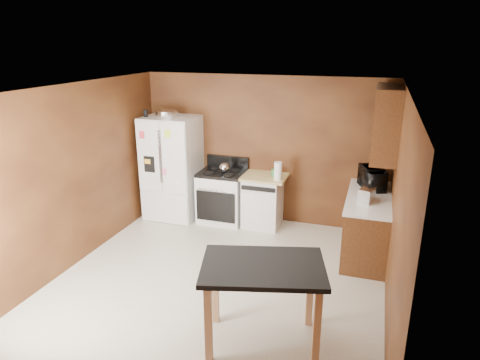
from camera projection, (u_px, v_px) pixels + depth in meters
The scene contains 18 objects.
floor at pixel (218, 282), 5.64m from camera, with size 4.50×4.50×0.00m, color beige.
ceiling at pixel (214, 90), 4.86m from camera, with size 4.50×4.50×0.00m, color white.
wall_back at pixel (264, 150), 7.28m from camera, with size 4.20×4.20×0.00m, color brown.
wall_front at pixel (109, 290), 3.22m from camera, with size 4.20×4.20×0.00m, color brown.
wall_left at pixel (74, 177), 5.87m from camera, with size 4.50×4.50×0.00m, color brown.
wall_right at pixel (397, 213), 4.63m from camera, with size 4.50×4.50×0.00m, color brown.
roasting_pan at pixel (167, 113), 7.26m from camera, with size 0.39×0.39×0.10m, color silver.
pen_cup at pixel (146, 113), 7.21m from camera, with size 0.08×0.08×0.11m, color black.
kettle at pixel (224, 168), 7.19m from camera, with size 0.17×0.17×0.17m, color silver.
paper_towel at pixel (278, 171), 6.83m from camera, with size 0.13×0.13×0.30m, color white.
green_canister at pixel (274, 173), 7.07m from camera, with size 0.10×0.10×0.11m, color green.
toaster at pixel (367, 195), 5.91m from camera, with size 0.17×0.27×0.20m, color silver.
microwave at pixel (372, 179), 6.43m from camera, with size 0.53×0.36×0.29m, color black.
refrigerator at pixel (172, 168), 7.50m from camera, with size 0.90×0.80×1.80m.
gas_range at pixel (222, 196), 7.42m from camera, with size 0.76×0.68×1.10m.
dishwasher at pixel (263, 200), 7.24m from camera, with size 0.78×0.63×0.89m.
right_cabinets at pixel (373, 195), 6.16m from camera, with size 0.63×1.58×2.45m.
island at pixel (263, 277), 4.29m from camera, with size 1.40×1.11×0.91m.
Camera 1 is at (1.81, -4.60, 3.05)m, focal length 32.00 mm.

